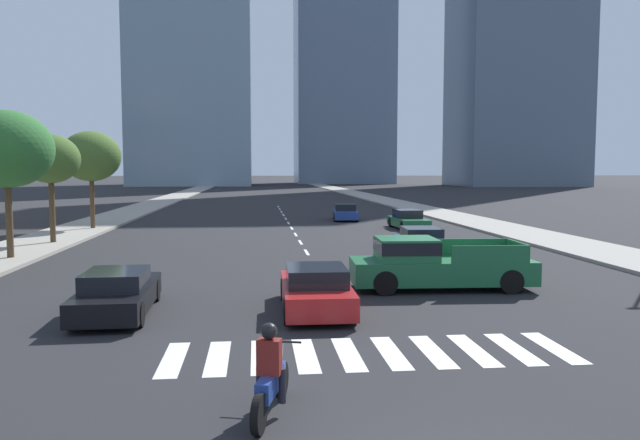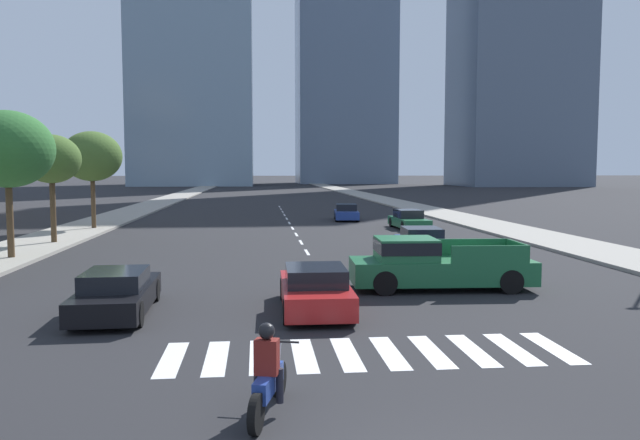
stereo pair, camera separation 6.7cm
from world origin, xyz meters
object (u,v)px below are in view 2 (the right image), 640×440
at_px(motorcycle_lead, 268,378).
at_px(street_tree_fourth, 92,157).
at_px(sedan_red_4, 315,290).
at_px(pickup_truck, 432,264).
at_px(street_tree_third, 51,159).
at_px(street_tree_second, 7,149).
at_px(sedan_blue_2, 422,243).
at_px(sedan_blue_0, 346,213).
at_px(sedan_black_3, 117,293).
at_px(sedan_green_1, 409,220).

xyz_separation_m(motorcycle_lead, street_tree_fourth, (-10.55, 31.04, 4.10)).
height_order(sedan_red_4, street_tree_fourth, street_tree_fourth).
bearing_deg(sedan_red_4, motorcycle_lead, 169.68).
bearing_deg(pickup_truck, street_tree_third, -37.55).
relative_size(pickup_truck, street_tree_second, 0.95).
xyz_separation_m(sedan_blue_2, street_tree_third, (-17.71, 5.98, 3.78)).
bearing_deg(sedan_blue_0, sedan_black_3, -13.69).
distance_m(motorcycle_lead, sedan_green_1, 31.41).
xyz_separation_m(sedan_black_3, street_tree_fourth, (-6.66, 23.82, 4.12)).
relative_size(pickup_truck, sedan_red_4, 1.35).
xyz_separation_m(sedan_red_4, street_tree_third, (-11.95, 16.18, 3.79)).
distance_m(pickup_truck, street_tree_second, 18.27).
bearing_deg(sedan_blue_2, sedan_black_3, -44.10).
relative_size(sedan_blue_0, sedan_black_3, 0.99).
bearing_deg(street_tree_second, pickup_truck, -26.41).
bearing_deg(street_tree_second, sedan_black_3, -57.54).
distance_m(sedan_blue_0, sedan_green_1, 7.96).
distance_m(motorcycle_lead, sedan_red_4, 7.18).
relative_size(sedan_green_1, street_tree_second, 0.74).
bearing_deg(pickup_truck, street_tree_fourth, -50.49).
xyz_separation_m(sedan_black_3, sedan_red_4, (5.29, -0.17, 0.02)).
bearing_deg(sedan_blue_2, street_tree_second, -87.73).
distance_m(pickup_truck, sedan_red_4, 4.86).
xyz_separation_m(sedan_green_1, street_tree_second, (-20.23, -12.20, 4.12)).
distance_m(motorcycle_lead, sedan_black_3, 8.20).
height_order(sedan_green_1, sedan_red_4, sedan_red_4).
distance_m(sedan_green_1, street_tree_fourth, 20.68).
relative_size(sedan_red_4, street_tree_second, 0.71).
relative_size(motorcycle_lead, sedan_blue_0, 0.46).
relative_size(sedan_red_4, street_tree_fourth, 0.71).
height_order(sedan_green_1, sedan_blue_2, sedan_blue_2).
bearing_deg(sedan_blue_0, sedan_blue_2, 7.16).
xyz_separation_m(motorcycle_lead, sedan_blue_2, (7.16, 17.26, -0.00)).
bearing_deg(motorcycle_lead, sedan_blue_0, 4.89).
height_order(sedan_blue_2, street_tree_fourth, street_tree_fourth).
xyz_separation_m(sedan_red_4, street_tree_fourth, (-11.95, 23.99, 4.10)).
height_order(motorcycle_lead, sedan_blue_0, motorcycle_lead).
height_order(pickup_truck, sedan_black_3, pickup_truck).
bearing_deg(street_tree_second, street_tree_third, 90.00).
height_order(sedan_blue_2, street_tree_second, street_tree_second).
xyz_separation_m(sedan_blue_2, street_tree_fourth, (-17.71, 13.78, 4.10)).
relative_size(sedan_blue_2, street_tree_third, 0.85).
bearing_deg(sedan_blue_0, street_tree_second, -35.68).
bearing_deg(sedan_green_1, street_tree_fourth, -95.11).
bearing_deg(motorcycle_lead, sedan_green_1, -2.98).
relative_size(street_tree_second, street_tree_fourth, 1.01).
distance_m(motorcycle_lead, street_tree_fourth, 33.04).
distance_m(sedan_blue_0, sedan_red_4, 30.62).
xyz_separation_m(street_tree_second, street_tree_third, (0.00, 5.55, -0.33)).
height_order(street_tree_second, street_tree_third, street_tree_second).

